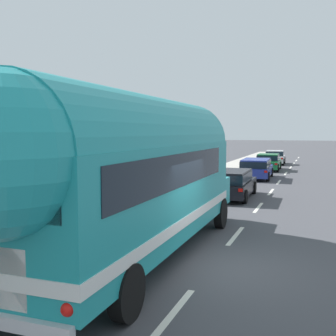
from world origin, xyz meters
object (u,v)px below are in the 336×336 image
painted_bus (130,171)px  car_lead (230,182)px  car_second (256,167)px  car_third (268,161)px  car_fourth (275,157)px

painted_bus → car_lead: 10.95m
car_second → painted_bus: bearing=-90.5°
car_second → car_third: same height
painted_bus → car_second: painted_bus is taller
car_lead → car_fourth: same height
car_second → car_third: 6.76m
painted_bus → car_second: 19.70m
car_third → car_fourth: same height
painted_bus → car_lead: painted_bus is taller
car_third → car_fourth: (-0.12, 6.76, -0.02)m
car_third → car_fourth: size_ratio=1.08×
car_lead → car_third: bearing=89.9°
car_lead → car_second: size_ratio=0.98×
painted_bus → car_second: (0.17, 19.64, -1.51)m
painted_bus → car_third: 26.45m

